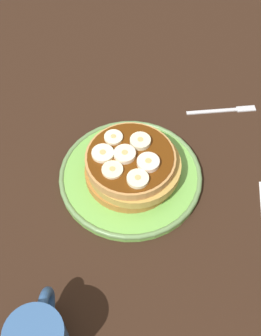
{
  "coord_description": "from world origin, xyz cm",
  "views": [
    {
      "loc": [
        -41.24,
        -3.06,
        60.47
      ],
      "look_at": [
        0.0,
        0.0,
        3.01
      ],
      "focal_mm": 47.2,
      "sensor_mm": 36.0,
      "label": 1
    }
  ],
  "objects_px": {
    "pancake_stack": "(130,165)",
    "banana_slice_4": "(113,138)",
    "banana_slice_1": "(138,179)",
    "banana_slice_5": "(112,170)",
    "banana_slice_6": "(103,153)",
    "plate": "(130,176)",
    "fork": "(226,110)",
    "banana_slice_2": "(140,141)",
    "banana_slice_0": "(125,153)",
    "banana_slice_3": "(148,163)"
  },
  "relations": [
    {
      "from": "pancake_stack",
      "to": "banana_slice_2",
      "type": "relative_size",
      "value": 4.8
    },
    {
      "from": "banana_slice_6",
      "to": "banana_slice_5",
      "type": "bearing_deg",
      "value": -149.6
    },
    {
      "from": "banana_slice_1",
      "to": "banana_slice_6",
      "type": "relative_size",
      "value": 0.95
    },
    {
      "from": "banana_slice_2",
      "to": "banana_slice_5",
      "type": "xyz_separation_m",
      "value": [
        -0.06,
        0.04,
        -0.0
      ]
    },
    {
      "from": "banana_slice_1",
      "to": "fork",
      "type": "bearing_deg",
      "value": -35.75
    },
    {
      "from": "plate",
      "to": "fork",
      "type": "xyz_separation_m",
      "value": [
        0.17,
        -0.17,
        -0.01
      ]
    },
    {
      "from": "banana_slice_4",
      "to": "banana_slice_5",
      "type": "distance_m",
      "value": 0.06
    },
    {
      "from": "banana_slice_3",
      "to": "fork",
      "type": "distance_m",
      "value": 0.23
    },
    {
      "from": "pancake_stack",
      "to": "banana_slice_3",
      "type": "bearing_deg",
      "value": -117.85
    },
    {
      "from": "banana_slice_1",
      "to": "banana_slice_5",
      "type": "bearing_deg",
      "value": 70.13
    },
    {
      "from": "fork",
      "to": "banana_slice_6",
      "type": "bearing_deg",
      "value": 128.45
    },
    {
      "from": "pancake_stack",
      "to": "banana_slice_4",
      "type": "height_order",
      "value": "banana_slice_4"
    },
    {
      "from": "banana_slice_1",
      "to": "banana_slice_4",
      "type": "distance_m",
      "value": 0.09
    },
    {
      "from": "plate",
      "to": "pancake_stack",
      "type": "height_order",
      "value": "pancake_stack"
    },
    {
      "from": "banana_slice_1",
      "to": "banana_slice_6",
      "type": "bearing_deg",
      "value": 52.04
    },
    {
      "from": "banana_slice_5",
      "to": "plate",
      "type": "bearing_deg",
      "value": -40.37
    },
    {
      "from": "plate",
      "to": "fork",
      "type": "distance_m",
      "value": 0.23
    },
    {
      "from": "plate",
      "to": "banana_slice_6",
      "type": "bearing_deg",
      "value": 89.1
    },
    {
      "from": "banana_slice_4",
      "to": "fork",
      "type": "xyz_separation_m",
      "value": [
        0.13,
        -0.19,
        -0.06
      ]
    },
    {
      "from": "banana_slice_2",
      "to": "banana_slice_1",
      "type": "bearing_deg",
      "value": -179.48
    },
    {
      "from": "banana_slice_0",
      "to": "banana_slice_3",
      "type": "relative_size",
      "value": 0.99
    },
    {
      "from": "pancake_stack",
      "to": "banana_slice_3",
      "type": "height_order",
      "value": "banana_slice_3"
    },
    {
      "from": "banana_slice_3",
      "to": "banana_slice_5",
      "type": "relative_size",
      "value": 1.07
    },
    {
      "from": "banana_slice_5",
      "to": "fork",
      "type": "distance_m",
      "value": 0.28
    },
    {
      "from": "banana_slice_2",
      "to": "banana_slice_4",
      "type": "height_order",
      "value": "banana_slice_2"
    },
    {
      "from": "plate",
      "to": "banana_slice_1",
      "type": "xyz_separation_m",
      "value": [
        -0.04,
        -0.01,
        0.06
      ]
    },
    {
      "from": "banana_slice_4",
      "to": "banana_slice_5",
      "type": "height_order",
      "value": "same"
    },
    {
      "from": "pancake_stack",
      "to": "banana_slice_5",
      "type": "xyz_separation_m",
      "value": [
        -0.03,
        0.02,
        0.03
      ]
    },
    {
      "from": "banana_slice_2",
      "to": "banana_slice_3",
      "type": "xyz_separation_m",
      "value": [
        -0.04,
        -0.01,
        0.0
      ]
    },
    {
      "from": "pancake_stack",
      "to": "banana_slice_4",
      "type": "distance_m",
      "value": 0.05
    },
    {
      "from": "banana_slice_4",
      "to": "banana_slice_5",
      "type": "xyz_separation_m",
      "value": [
        -0.06,
        -0.0,
        -0.0
      ]
    },
    {
      "from": "banana_slice_6",
      "to": "fork",
      "type": "relative_size",
      "value": 0.27
    },
    {
      "from": "banana_slice_3",
      "to": "fork",
      "type": "xyz_separation_m",
      "value": [
        0.18,
        -0.14,
        -0.06
      ]
    },
    {
      "from": "banana_slice_0",
      "to": "banana_slice_5",
      "type": "relative_size",
      "value": 1.06
    },
    {
      "from": "pancake_stack",
      "to": "fork",
      "type": "distance_m",
      "value": 0.24
    },
    {
      "from": "banana_slice_2",
      "to": "banana_slice_6",
      "type": "height_order",
      "value": "banana_slice_2"
    },
    {
      "from": "banana_slice_1",
      "to": "banana_slice_5",
      "type": "distance_m",
      "value": 0.04
    },
    {
      "from": "banana_slice_3",
      "to": "banana_slice_4",
      "type": "relative_size",
      "value": 1.17
    },
    {
      "from": "banana_slice_0",
      "to": "banana_slice_1",
      "type": "height_order",
      "value": "banana_slice_0"
    },
    {
      "from": "banana_slice_0",
      "to": "banana_slice_1",
      "type": "relative_size",
      "value": 1.04
    },
    {
      "from": "pancake_stack",
      "to": "banana_slice_0",
      "type": "xyz_separation_m",
      "value": [
        0.0,
        0.01,
        0.03
      ]
    },
    {
      "from": "banana_slice_3",
      "to": "banana_slice_4",
      "type": "distance_m",
      "value": 0.07
    },
    {
      "from": "banana_slice_4",
      "to": "fork",
      "type": "distance_m",
      "value": 0.24
    },
    {
      "from": "banana_slice_5",
      "to": "banana_slice_2",
      "type": "bearing_deg",
      "value": -33.96
    },
    {
      "from": "banana_slice_1",
      "to": "banana_slice_4",
      "type": "bearing_deg",
      "value": 29.42
    },
    {
      "from": "banana_slice_0",
      "to": "banana_slice_6",
      "type": "xyz_separation_m",
      "value": [
        -0.0,
        0.03,
        -0.0
      ]
    },
    {
      "from": "banana_slice_2",
      "to": "banana_slice_4",
      "type": "bearing_deg",
      "value": 82.01
    },
    {
      "from": "banana_slice_5",
      "to": "banana_slice_6",
      "type": "height_order",
      "value": "banana_slice_6"
    },
    {
      "from": "plate",
      "to": "banana_slice_4",
      "type": "relative_size",
      "value": 7.87
    },
    {
      "from": "plate",
      "to": "banana_slice_3",
      "type": "distance_m",
      "value": 0.07
    }
  ]
}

